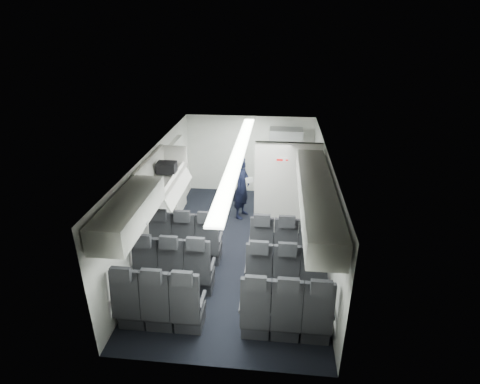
% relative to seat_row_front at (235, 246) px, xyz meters
% --- Properties ---
extents(cabin_shell, '(3.41, 6.01, 2.16)m').
position_rel_seat_row_front_xyz_m(cabin_shell, '(0.00, 0.53, 0.72)').
color(cabin_shell, black).
rests_on(cabin_shell, ground).
extents(seat_row_front, '(3.33, 0.56, 1.24)m').
position_rel_seat_row_front_xyz_m(seat_row_front, '(0.00, 0.00, 0.00)').
color(seat_row_front, '#242427').
rests_on(seat_row_front, cabin_shell).
extents(seat_row_mid, '(3.33, 0.56, 1.24)m').
position_rel_seat_row_front_xyz_m(seat_row_mid, '(0.00, -0.90, 0.00)').
color(seat_row_mid, '#242427').
rests_on(seat_row_mid, cabin_shell).
extents(seat_row_rear, '(3.33, 0.56, 1.24)m').
position_rel_seat_row_front_xyz_m(seat_row_rear, '(0.00, -1.80, 0.00)').
color(seat_row_rear, '#242427').
rests_on(seat_row_rear, cabin_shell).
extents(overhead_bin_left_rear, '(0.53, 1.80, 0.40)m').
position_rel_seat_row_front_xyz_m(overhead_bin_left_rear, '(-1.40, -1.47, 1.46)').
color(overhead_bin_left_rear, silver).
rests_on(overhead_bin_left_rear, cabin_shell).
extents(overhead_bin_left_front_open, '(0.64, 1.70, 0.72)m').
position_rel_seat_row_front_xyz_m(overhead_bin_left_front_open, '(-1.44, 0.28, 1.33)').
color(overhead_bin_left_front_open, '#9E9E93').
rests_on(overhead_bin_left_front_open, cabin_shell).
extents(overhead_bin_right_rear, '(0.53, 1.80, 0.40)m').
position_rel_seat_row_front_xyz_m(overhead_bin_right_rear, '(1.40, -1.47, 1.46)').
color(overhead_bin_right_rear, silver).
rests_on(overhead_bin_right_rear, cabin_shell).
extents(overhead_bin_right_front, '(0.53, 1.70, 0.40)m').
position_rel_seat_row_front_xyz_m(overhead_bin_right_front, '(1.40, 0.28, 1.46)').
color(overhead_bin_right_front, silver).
rests_on(overhead_bin_right_front, cabin_shell).
extents(bulkhead_partition, '(1.40, 0.15, 2.13)m').
position_rel_seat_row_front_xyz_m(bulkhead_partition, '(0.98, 1.33, 0.67)').
color(bulkhead_partition, silver).
rests_on(bulkhead_partition, cabin_shell).
extents(galley_unit, '(0.85, 0.52, 1.90)m').
position_rel_seat_row_front_xyz_m(galley_unit, '(0.95, 3.25, 0.55)').
color(galley_unit, '#939399').
rests_on(galley_unit, cabin_shell).
extents(boarding_door, '(0.12, 1.27, 1.86)m').
position_rel_seat_row_front_xyz_m(boarding_door, '(-1.64, 2.09, 0.55)').
color(boarding_door, silver).
rests_on(boarding_door, cabin_shell).
extents(flight_attendant, '(0.53, 0.66, 1.55)m').
position_rel_seat_row_front_xyz_m(flight_attendant, '(-0.07, 2.01, 0.37)').
color(flight_attendant, black).
rests_on(flight_attendant, ground).
extents(carry_on_bag, '(0.37, 0.26, 0.22)m').
position_rel_seat_row_front_xyz_m(carry_on_bag, '(-1.39, 0.48, 1.41)').
color(carry_on_bag, black).
rests_on(carry_on_bag, overhead_bin_left_front_open).
extents(papers, '(0.19, 0.02, 0.13)m').
position_rel_seat_row_front_xyz_m(papers, '(0.12, 1.96, 0.59)').
color(papers, white).
rests_on(papers, flight_attendant).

